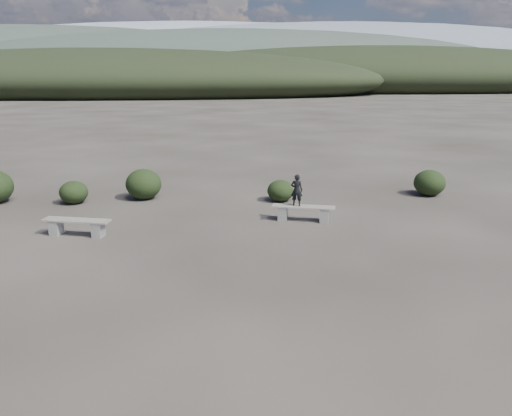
{
  "coord_description": "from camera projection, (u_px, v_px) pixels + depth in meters",
  "views": [
    {
      "loc": [
        0.16,
        -9.3,
        4.65
      ],
      "look_at": [
        0.75,
        3.5,
        1.1
      ],
      "focal_mm": 35.0,
      "sensor_mm": 36.0,
      "label": 1
    }
  ],
  "objects": [
    {
      "name": "ground",
      "position": [
        227.0,
        306.0,
        10.18
      ],
      "size": [
        1200.0,
        1200.0,
        0.0
      ],
      "primitive_type": "plane",
      "color": "#292520",
      "rests_on": "ground"
    },
    {
      "name": "bench_left",
      "position": [
        77.0,
        226.0,
        14.43
      ],
      "size": [
        2.02,
        0.8,
        0.49
      ],
      "rotation": [
        0.0,
        0.0,
        -0.21
      ],
      "color": "slate",
      "rests_on": "ground"
    },
    {
      "name": "bench_right",
      "position": [
        303.0,
        212.0,
        15.83
      ],
      "size": [
        2.03,
        0.83,
        0.5
      ],
      "rotation": [
        0.0,
        0.0,
        -0.22
      ],
      "color": "slate",
      "rests_on": "ground"
    },
    {
      "name": "seated_person",
      "position": [
        297.0,
        190.0,
        15.68
      ],
      "size": [
        0.42,
        0.34,
        1.02
      ],
      "primitive_type": "imported",
      "rotation": [
        0.0,
        0.0,
        2.86
      ],
      "color": "black",
      "rests_on": "bench_right"
    },
    {
      "name": "shrub_a",
      "position": [
        74.0,
        192.0,
        17.92
      ],
      "size": [
        1.0,
        1.0,
        0.82
      ],
      "primitive_type": "ellipsoid",
      "color": "black",
      "rests_on": "ground"
    },
    {
      "name": "shrub_b",
      "position": [
        144.0,
        184.0,
        18.52
      ],
      "size": [
        1.31,
        1.31,
        1.13
      ],
      "primitive_type": "ellipsoid",
      "color": "black",
      "rests_on": "ground"
    },
    {
      "name": "shrub_c",
      "position": [
        281.0,
        191.0,
        18.23
      ],
      "size": [
        0.98,
        0.98,
        0.79
      ],
      "primitive_type": "ellipsoid",
      "color": "black",
      "rests_on": "ground"
    },
    {
      "name": "shrub_e",
      "position": [
        430.0,
        183.0,
        19.06
      ],
      "size": [
        1.19,
        1.19,
        0.99
      ],
      "primitive_type": "ellipsoid",
      "color": "black",
      "rests_on": "ground"
    },
    {
      "name": "mountain_ridges",
      "position": [
        221.0,
        61.0,
        333.38
      ],
      "size": [
        500.0,
        400.0,
        56.0
      ],
      "color": "black",
      "rests_on": "ground"
    }
  ]
}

